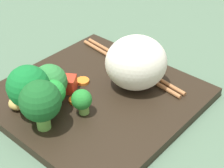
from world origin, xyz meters
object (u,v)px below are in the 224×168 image
at_px(broccoli_floret_3, 38,100).
at_px(rice_mound, 136,63).
at_px(chopstick_pair, 129,65).
at_px(square_plate, 97,97).
at_px(carrot_slice_4, 34,101).

bearing_deg(broccoli_floret_3, rice_mound, 166.99).
distance_m(rice_mound, chopstick_pair, 0.07).
bearing_deg(square_plate, chopstick_pair, -173.57).
bearing_deg(rice_mound, square_plate, -30.04).
distance_m(square_plate, chopstick_pair, 0.09).
relative_size(square_plate, broccoli_floret_3, 3.79).
xyz_separation_m(rice_mound, broccoli_floret_3, (0.16, -0.04, 0.00)).
height_order(carrot_slice_4, chopstick_pair, chopstick_pair).
height_order(rice_mound, carrot_slice_4, rice_mound).
relative_size(square_plate, rice_mound, 2.96).
xyz_separation_m(carrot_slice_4, chopstick_pair, (-0.17, 0.04, 0.00)).
bearing_deg(broccoli_floret_3, square_plate, 177.41).
distance_m(rice_mound, broccoli_floret_3, 0.16).
height_order(rice_mound, chopstick_pair, rice_mound).
distance_m(square_plate, carrot_slice_4, 0.09).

